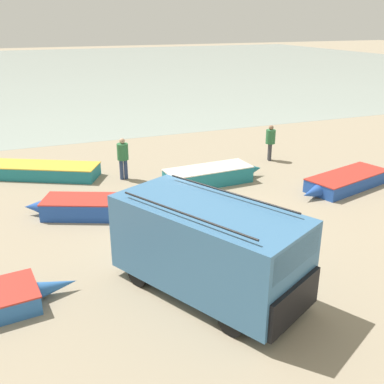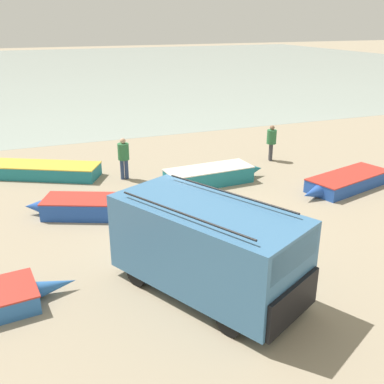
{
  "view_description": "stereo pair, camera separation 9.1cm",
  "coord_description": "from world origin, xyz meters",
  "px_view_note": "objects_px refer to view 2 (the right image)",
  "views": [
    {
      "loc": [
        -5.27,
        -12.29,
        6.4
      ],
      "look_at": [
        -0.17,
        0.59,
        1.0
      ],
      "focal_mm": 42.0,
      "sensor_mm": 36.0,
      "label": 1
    },
    {
      "loc": [
        -5.18,
        -12.32,
        6.4
      ],
      "look_at": [
        -0.17,
        0.59,
        1.0
      ],
      "focal_mm": 42.0,
      "sensor_mm": 36.0,
      "label": 2
    }
  ],
  "objects_px": {
    "fishing_rowboat_4": "(213,175)",
    "fishing_rowboat_2": "(346,182)",
    "fishing_rowboat_5": "(88,207)",
    "fisherman_0": "(271,140)",
    "parked_van": "(207,246)",
    "fisherman_1": "(124,155)",
    "fishing_rowboat_1": "(41,170)"
  },
  "relations": [
    {
      "from": "fishing_rowboat_4",
      "to": "fishing_rowboat_2",
      "type": "bearing_deg",
      "value": -31.08
    },
    {
      "from": "fishing_rowboat_5",
      "to": "fisherman_0",
      "type": "distance_m",
      "value": 9.76
    },
    {
      "from": "fishing_rowboat_2",
      "to": "parked_van",
      "type": "bearing_deg",
      "value": 14.9
    },
    {
      "from": "fisherman_0",
      "to": "fisherman_1",
      "type": "bearing_deg",
      "value": 20.66
    },
    {
      "from": "fishing_rowboat_4",
      "to": "fisherman_1",
      "type": "relative_size",
      "value": 2.47
    },
    {
      "from": "fishing_rowboat_4",
      "to": "fishing_rowboat_5",
      "type": "bearing_deg",
      "value": -168.47
    },
    {
      "from": "fisherman_1",
      "to": "fishing_rowboat_1",
      "type": "bearing_deg",
      "value": -110.5
    },
    {
      "from": "fishing_rowboat_5",
      "to": "fishing_rowboat_2",
      "type": "bearing_deg",
      "value": -162.74
    },
    {
      "from": "fishing_rowboat_2",
      "to": "fisherman_0",
      "type": "relative_size",
      "value": 2.71
    },
    {
      "from": "fishing_rowboat_4",
      "to": "fisherman_0",
      "type": "bearing_deg",
      "value": 22.8
    },
    {
      "from": "fishing_rowboat_1",
      "to": "fishing_rowboat_2",
      "type": "xyz_separation_m",
      "value": [
        11.3,
        -5.86,
        -0.01
      ]
    },
    {
      "from": "fishing_rowboat_2",
      "to": "fisherman_0",
      "type": "distance_m",
      "value": 4.53
    },
    {
      "from": "fishing_rowboat_5",
      "to": "fishing_rowboat_1",
      "type": "bearing_deg",
      "value": -52.11
    },
    {
      "from": "fishing_rowboat_5",
      "to": "fisherman_1",
      "type": "xyz_separation_m",
      "value": [
        2.04,
        3.23,
        0.75
      ]
    },
    {
      "from": "fishing_rowboat_2",
      "to": "fisherman_1",
      "type": "height_order",
      "value": "fisherman_1"
    },
    {
      "from": "fishing_rowboat_5",
      "to": "parked_van",
      "type": "bearing_deg",
      "value": 132.71
    },
    {
      "from": "fishing_rowboat_1",
      "to": "fishing_rowboat_2",
      "type": "bearing_deg",
      "value": -179.79
    },
    {
      "from": "parked_van",
      "to": "fisherman_0",
      "type": "bearing_deg",
      "value": 114.33
    },
    {
      "from": "fishing_rowboat_2",
      "to": "fishing_rowboat_5",
      "type": "distance_m",
      "value": 10.1
    },
    {
      "from": "parked_van",
      "to": "fishing_rowboat_2",
      "type": "distance_m",
      "value": 9.33
    },
    {
      "from": "parked_van",
      "to": "fishing_rowboat_1",
      "type": "xyz_separation_m",
      "value": [
        -3.27,
        10.53,
        -0.97
      ]
    },
    {
      "from": "fishing_rowboat_2",
      "to": "fishing_rowboat_5",
      "type": "relative_size",
      "value": 1.14
    },
    {
      "from": "parked_van",
      "to": "fishing_rowboat_4",
      "type": "xyz_separation_m",
      "value": [
        3.29,
        7.14,
        -0.91
      ]
    },
    {
      "from": "parked_van",
      "to": "fishing_rowboat_5",
      "type": "xyz_separation_m",
      "value": [
        -2.02,
        5.72,
        -0.94
      ]
    },
    {
      "from": "parked_van",
      "to": "fishing_rowboat_2",
      "type": "xyz_separation_m",
      "value": [
        8.03,
        4.67,
        -0.98
      ]
    },
    {
      "from": "fisherman_0",
      "to": "fisherman_1",
      "type": "distance_m",
      "value": 7.12
    },
    {
      "from": "fisherman_0",
      "to": "fisherman_1",
      "type": "height_order",
      "value": "fisherman_1"
    },
    {
      "from": "parked_van",
      "to": "fishing_rowboat_4",
      "type": "distance_m",
      "value": 7.92
    },
    {
      "from": "parked_van",
      "to": "fisherman_0",
      "type": "xyz_separation_m",
      "value": [
        7.14,
        9.04,
        -0.24
      ]
    },
    {
      "from": "parked_van",
      "to": "fisherman_1",
      "type": "bearing_deg",
      "value": 152.5
    },
    {
      "from": "fishing_rowboat_4",
      "to": "fisherman_1",
      "type": "height_order",
      "value": "fisherman_1"
    },
    {
      "from": "fishing_rowboat_5",
      "to": "fisherman_1",
      "type": "relative_size",
      "value": 2.29
    }
  ]
}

